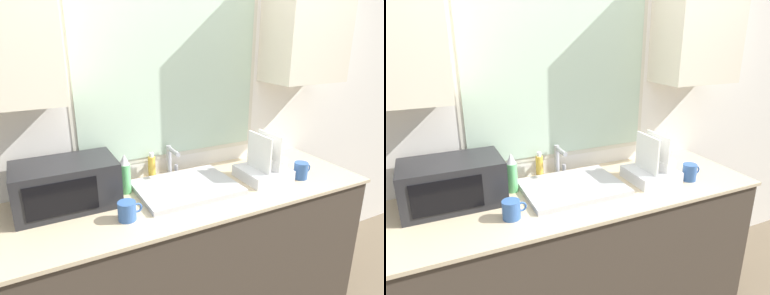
% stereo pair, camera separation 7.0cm
% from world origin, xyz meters
% --- Properties ---
extents(countertop, '(2.07, 0.70, 0.93)m').
position_xyz_m(countertop, '(0.00, 0.34, 0.47)').
color(countertop, '#42382D').
rests_on(countertop, ground_plane).
extents(wall_back, '(6.00, 0.38, 2.60)m').
position_xyz_m(wall_back, '(0.00, 0.66, 1.42)').
color(wall_back, silver).
rests_on(wall_back, ground_plane).
extents(sink_basin, '(0.56, 0.43, 0.03)m').
position_xyz_m(sink_basin, '(-0.05, 0.38, 0.95)').
color(sink_basin, '#B2B2B7').
rests_on(sink_basin, countertop).
extents(faucet, '(0.08, 0.16, 0.20)m').
position_xyz_m(faucet, '(-0.04, 0.60, 1.05)').
color(faucet, '#99999E').
rests_on(faucet, countertop).
extents(microwave, '(0.51, 0.32, 0.24)m').
position_xyz_m(microwave, '(-0.69, 0.48, 1.06)').
color(microwave, '#232326').
rests_on(microwave, countertop).
extents(dish_rack, '(0.28, 0.27, 0.29)m').
position_xyz_m(dish_rack, '(0.45, 0.30, 1.00)').
color(dish_rack, silver).
rests_on(dish_rack, countertop).
extents(spray_bottle, '(0.06, 0.06, 0.23)m').
position_xyz_m(spray_bottle, '(-0.37, 0.50, 1.05)').
color(spray_bottle, '#59B266').
rests_on(spray_bottle, countertop).
extents(soap_bottle, '(0.05, 0.05, 0.17)m').
position_xyz_m(soap_bottle, '(-0.17, 0.61, 1.01)').
color(soap_bottle, gold).
rests_on(soap_bottle, countertop).
extents(mug_near_sink, '(0.12, 0.09, 0.09)m').
position_xyz_m(mug_near_sink, '(-0.45, 0.20, 0.98)').
color(mug_near_sink, '#335999').
rests_on(mug_near_sink, countertop).
extents(mug_by_rack, '(0.12, 0.09, 0.10)m').
position_xyz_m(mug_by_rack, '(0.66, 0.20, 0.99)').
color(mug_by_rack, '#335999').
rests_on(mug_by_rack, countertop).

